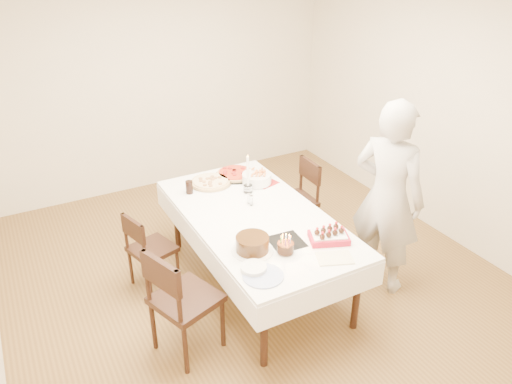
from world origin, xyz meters
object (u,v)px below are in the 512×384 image
dining_table (256,250)px  person (387,198)px  chair_left_savory (152,249)px  layer_cake (252,244)px  pizza_pepperoni (235,174)px  taper_candle (248,174)px  strawberry_box (329,236)px  birthday_cake (286,244)px  chair_left_dessert (186,299)px  chair_right_savory (294,201)px  pasta_bowl (257,178)px  pizza_white (211,182)px  cola_glass (189,187)px

dining_table → person: bearing=-27.4°
chair_left_savory → layer_cake: bearing=104.9°
pizza_pepperoni → taper_candle: taper_candle is taller
layer_cake → strawberry_box: bearing=-14.8°
pizza_pepperoni → taper_candle: bearing=-98.3°
birthday_cake → taper_candle: bearing=78.3°
strawberry_box → chair_left_dessert: bearing=172.0°
taper_candle → chair_left_dessert: bearing=-138.3°
pizza_pepperoni → layer_cake: size_ratio=1.25×
chair_right_savory → taper_candle: size_ratio=2.19×
person → pasta_bowl: size_ratio=6.17×
strawberry_box → chair_left_savory: bearing=137.2°
chair_left_dessert → person: 1.96m
chair_left_savory → birthday_cake: bearing=109.8°
pizza_pepperoni → strawberry_box: 1.48m
chair_left_dessert → chair_right_savory: bearing=-167.5°
chair_left_savory → pizza_white: pizza_white is taller
pizza_pepperoni → layer_cake: layer_cake is taller
chair_left_savory → strawberry_box: (1.18, -1.10, 0.39)m
birthday_cake → strawberry_box: bearing=-3.0°
chair_left_dessert → strawberry_box: (1.21, -0.17, 0.30)m
dining_table → birthday_cake: bearing=-96.9°
chair_left_dessert → strawberry_box: bearing=152.6°
chair_left_dessert → birthday_cake: 0.88m
taper_candle → birthday_cake: (-0.22, -1.06, -0.12)m
chair_left_savory → person: size_ratio=0.43×
pizza_pepperoni → chair_left_savory: bearing=-160.5°
chair_left_savory → dining_table: bearing=136.4°
taper_candle → layer_cake: (-0.44, -0.91, -0.14)m
person → pizza_pepperoni: (-0.84, 1.36, -0.14)m
dining_table → cola_glass: bearing=118.3°
taper_candle → birthday_cake: bearing=-101.7°
person → taper_candle: bearing=20.0°
chair_left_savory → birthday_cake: size_ratio=5.59×
chair_left_savory → pizza_pepperoni: 1.18m
person → chair_right_savory: bearing=-7.9°
taper_candle → dining_table: bearing=-108.5°
dining_table → chair_left_dessert: bearing=-151.3°
pasta_bowl → layer_cake: bearing=-120.2°
pizza_white → chair_left_savory: bearing=-156.9°
person → cola_glass: bearing=26.3°
birthday_cake → chair_left_savory: bearing=125.9°
dining_table → pasta_bowl: bearing=60.9°
chair_left_dessert → person: bearing=158.9°
chair_right_savory → cola_glass: (-1.12, 0.15, 0.37)m
chair_left_dessert → pasta_bowl: bearing=-158.2°
cola_glass → layer_cake: (0.07, -1.17, 0.00)m
cola_glass → chair_right_savory: bearing=-7.5°
layer_cake → chair_left_dessert: bearing=179.5°
chair_right_savory → taper_candle: bearing=-169.0°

